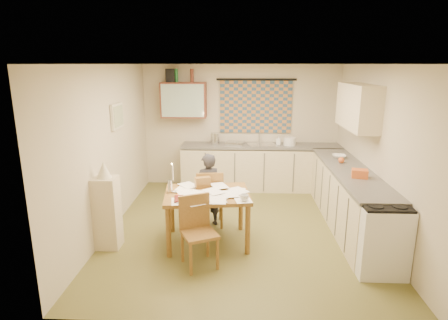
{
  "coord_description": "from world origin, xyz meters",
  "views": [
    {
      "loc": [
        -0.03,
        -5.44,
        2.5
      ],
      "look_at": [
        -0.26,
        0.2,
        1.05
      ],
      "focal_mm": 30.0,
      "sensor_mm": 36.0,
      "label": 1
    }
  ],
  "objects_px": {
    "counter_back": "(263,167)",
    "person": "(208,190)",
    "counter_right": "(348,198)",
    "chair_far": "(210,208)",
    "dining_table": "(207,218)",
    "shelf_stand": "(107,213)",
    "stove": "(380,237)"
  },
  "relations": [
    {
      "from": "counter_back",
      "to": "person",
      "type": "bearing_deg",
      "value": -117.58
    },
    {
      "from": "stove",
      "to": "dining_table",
      "type": "bearing_deg",
      "value": 162.79
    },
    {
      "from": "shelf_stand",
      "to": "counter_back",
      "type": "bearing_deg",
      "value": 48.95
    },
    {
      "from": "shelf_stand",
      "to": "person",
      "type": "bearing_deg",
      "value": 30.4
    },
    {
      "from": "counter_back",
      "to": "counter_right",
      "type": "xyz_separation_m",
      "value": [
        1.24,
        -1.73,
        -0.0
      ]
    },
    {
      "from": "dining_table",
      "to": "person",
      "type": "xyz_separation_m",
      "value": [
        -0.04,
        0.58,
        0.21
      ]
    },
    {
      "from": "counter_right",
      "to": "chair_far",
      "type": "relative_size",
      "value": 3.23
    },
    {
      "from": "person",
      "to": "dining_table",
      "type": "bearing_deg",
      "value": 68.52
    },
    {
      "from": "stove",
      "to": "person",
      "type": "distance_m",
      "value": 2.55
    },
    {
      "from": "counter_right",
      "to": "shelf_stand",
      "type": "height_order",
      "value": "shelf_stand"
    },
    {
      "from": "stove",
      "to": "person",
      "type": "xyz_separation_m",
      "value": [
        -2.21,
        1.25,
        0.14
      ]
    },
    {
      "from": "stove",
      "to": "dining_table",
      "type": "xyz_separation_m",
      "value": [
        -2.17,
        0.67,
        -0.07
      ]
    },
    {
      "from": "counter_back",
      "to": "chair_far",
      "type": "height_order",
      "value": "counter_back"
    },
    {
      "from": "stove",
      "to": "counter_back",
      "type": "bearing_deg",
      "value": 111.62
    },
    {
      "from": "chair_far",
      "to": "counter_right",
      "type": "bearing_deg",
      "value": 176.91
    },
    {
      "from": "stove",
      "to": "shelf_stand",
      "type": "distance_m",
      "value": 3.57
    },
    {
      "from": "counter_back",
      "to": "stove",
      "type": "distance_m",
      "value": 3.36
    },
    {
      "from": "chair_far",
      "to": "dining_table",
      "type": "bearing_deg",
      "value": 85.07
    },
    {
      "from": "chair_far",
      "to": "shelf_stand",
      "type": "bearing_deg",
      "value": 24.24
    },
    {
      "from": "counter_back",
      "to": "shelf_stand",
      "type": "height_order",
      "value": "shelf_stand"
    },
    {
      "from": "person",
      "to": "shelf_stand",
      "type": "relative_size",
      "value": 1.16
    },
    {
      "from": "person",
      "to": "counter_back",
      "type": "bearing_deg",
      "value": -142.9
    },
    {
      "from": "counter_right",
      "to": "chair_far",
      "type": "bearing_deg",
      "value": -176.92
    },
    {
      "from": "counter_back",
      "to": "dining_table",
      "type": "distance_m",
      "value": 2.62
    },
    {
      "from": "shelf_stand",
      "to": "dining_table",
      "type": "bearing_deg",
      "value": 8.28
    },
    {
      "from": "dining_table",
      "to": "chair_far",
      "type": "height_order",
      "value": "chair_far"
    },
    {
      "from": "person",
      "to": "stove",
      "type": "bearing_deg",
      "value": 125.14
    },
    {
      "from": "counter_back",
      "to": "shelf_stand",
      "type": "relative_size",
      "value": 3.24
    },
    {
      "from": "counter_right",
      "to": "counter_back",
      "type": "bearing_deg",
      "value": 125.52
    },
    {
      "from": "counter_right",
      "to": "person",
      "type": "distance_m",
      "value": 2.22
    },
    {
      "from": "stove",
      "to": "chair_far",
      "type": "bearing_deg",
      "value": 149.85
    },
    {
      "from": "person",
      "to": "counter_right",
      "type": "bearing_deg",
      "value": 158.14
    }
  ]
}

